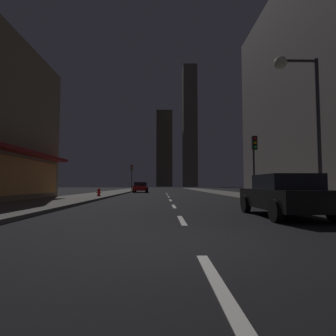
{
  "coord_description": "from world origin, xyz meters",
  "views": [
    {
      "loc": [
        -0.62,
        -5.06,
        1.1
      ],
      "look_at": [
        0.0,
        20.97,
        2.72
      ],
      "focal_mm": 28.55,
      "sensor_mm": 36.0,
      "label": 1
    }
  ],
  "objects_px": {
    "fire_hydrant_far_left": "(99,192)",
    "traffic_light_far_left": "(132,172)",
    "car_parked_far": "(141,187)",
    "street_lamp_right": "(299,94)",
    "car_parked_near": "(284,195)",
    "traffic_light_near_right": "(254,153)"
  },
  "relations": [
    {
      "from": "car_parked_near",
      "to": "fire_hydrant_far_left",
      "type": "relative_size",
      "value": 6.48
    },
    {
      "from": "fire_hydrant_far_left",
      "to": "traffic_light_near_right",
      "type": "height_order",
      "value": "traffic_light_near_right"
    },
    {
      "from": "car_parked_far",
      "to": "traffic_light_far_left",
      "type": "xyz_separation_m",
      "value": [
        -1.9,
        5.61,
        2.45
      ]
    },
    {
      "from": "car_parked_near",
      "to": "fire_hydrant_far_left",
      "type": "xyz_separation_m",
      "value": [
        -9.5,
        13.49,
        -0.29
      ]
    },
    {
      "from": "street_lamp_right",
      "to": "fire_hydrant_far_left",
      "type": "bearing_deg",
      "value": 134.89
    },
    {
      "from": "traffic_light_near_right",
      "to": "traffic_light_far_left",
      "type": "bearing_deg",
      "value": 112.86
    },
    {
      "from": "traffic_light_far_left",
      "to": "street_lamp_right",
      "type": "distance_m",
      "value": 34.01
    },
    {
      "from": "car_parked_far",
      "to": "street_lamp_right",
      "type": "relative_size",
      "value": 0.64
    },
    {
      "from": "car_parked_far",
      "to": "street_lamp_right",
      "type": "distance_m",
      "value": 28.37
    },
    {
      "from": "fire_hydrant_far_left",
      "to": "traffic_light_far_left",
      "type": "bearing_deg",
      "value": 88.9
    },
    {
      "from": "car_parked_far",
      "to": "traffic_light_far_left",
      "type": "height_order",
      "value": "traffic_light_far_left"
    },
    {
      "from": "car_parked_near",
      "to": "car_parked_far",
      "type": "xyz_separation_m",
      "value": [
        -7.2,
        28.72,
        0.0
      ]
    },
    {
      "from": "car_parked_near",
      "to": "street_lamp_right",
      "type": "bearing_deg",
      "value": 50.56
    },
    {
      "from": "car_parked_far",
      "to": "fire_hydrant_far_left",
      "type": "xyz_separation_m",
      "value": [
        -2.3,
        -15.24,
        -0.29
      ]
    },
    {
      "from": "car_parked_far",
      "to": "street_lamp_right",
      "type": "xyz_separation_m",
      "value": [
        8.98,
        -26.56,
        4.33
      ]
    },
    {
      "from": "traffic_light_near_right",
      "to": "street_lamp_right",
      "type": "bearing_deg",
      "value": -91.13
    },
    {
      "from": "car_parked_far",
      "to": "traffic_light_near_right",
      "type": "relative_size",
      "value": 1.01
    },
    {
      "from": "car_parked_near",
      "to": "traffic_light_far_left",
      "type": "distance_m",
      "value": 35.6
    },
    {
      "from": "traffic_light_far_left",
      "to": "street_lamp_right",
      "type": "xyz_separation_m",
      "value": [
        10.88,
        -32.17,
        1.87
      ]
    },
    {
      "from": "fire_hydrant_far_left",
      "to": "traffic_light_near_right",
      "type": "xyz_separation_m",
      "value": [
        11.4,
        -5.25,
        2.74
      ]
    },
    {
      "from": "car_parked_far",
      "to": "fire_hydrant_far_left",
      "type": "relative_size",
      "value": 6.48
    },
    {
      "from": "street_lamp_right",
      "to": "car_parked_far",
      "type": "bearing_deg",
      "value": 108.68
    }
  ]
}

